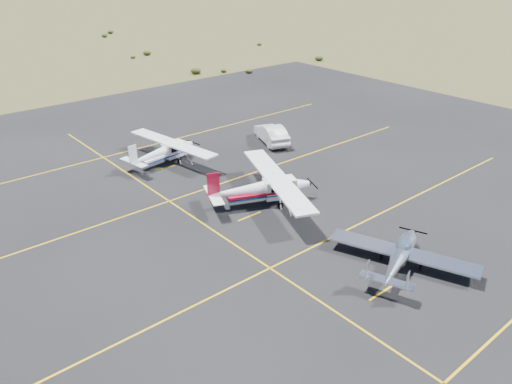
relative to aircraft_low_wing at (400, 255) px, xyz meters
name	(u,v)px	position (x,y,z in m)	size (l,w,h in m)	color
ground	(365,246)	(0.37, 2.71, -0.89)	(1600.00, 1600.00, 0.00)	#383D1C
apron	(287,206)	(0.37, 9.71, -0.89)	(72.00, 72.00, 0.02)	black
aircraft_low_wing	(400,255)	(0.00, 0.00, 0.00)	(6.28, 8.43, 1.86)	silver
aircraft_cessna	(262,188)	(-0.78, 11.10, 0.38)	(8.11, 10.97, 2.86)	white
aircraft_plain	(163,151)	(-2.25, 22.10, 0.22)	(6.00, 9.90, 2.50)	white
sedan	(272,134)	(8.16, 20.10, -0.02)	(1.82, 5.21, 1.72)	silver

